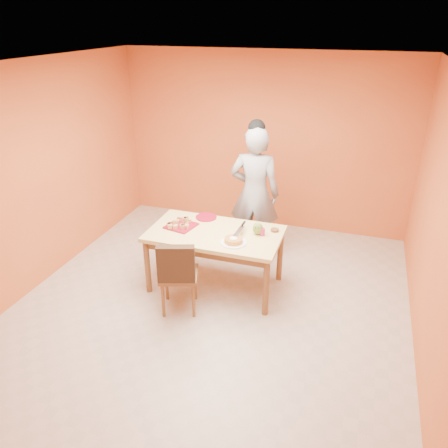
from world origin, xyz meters
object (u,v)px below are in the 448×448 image
(egg_ornament, at_px, (258,229))
(magenta_glass, at_px, (262,232))
(dining_table, at_px, (215,239))
(pastry_platter, at_px, (181,226))
(dining_chair, at_px, (178,273))
(person, at_px, (255,194))
(red_dinner_plate, at_px, (206,217))
(sponge_cake, at_px, (233,240))
(checker_tin, at_px, (275,230))

(egg_ornament, bearing_deg, magenta_glass, 8.33)
(dining_table, xyz_separation_m, pastry_platter, (-0.45, 0.01, 0.10))
(magenta_glass, bearing_deg, dining_table, -170.40)
(dining_chair, height_order, person, person)
(red_dinner_plate, height_order, magenta_glass, magenta_glass)
(dining_chair, distance_m, sponge_cake, 0.74)
(dining_chair, bearing_deg, red_dinner_plate, 71.93)
(dining_chair, xyz_separation_m, person, (0.48, 1.53, 0.45))
(red_dinner_plate, bearing_deg, pastry_platter, -121.18)
(egg_ornament, bearing_deg, sponge_cake, -114.94)
(person, relative_size, magenta_glass, 21.15)
(person, distance_m, egg_ornament, 0.88)
(person, xyz_separation_m, red_dinner_plate, (-0.49, -0.58, -0.16))
(dining_chair, height_order, checker_tin, dining_chair)
(magenta_glass, bearing_deg, pastry_platter, -175.29)
(person, height_order, egg_ornament, person)
(red_dinner_plate, bearing_deg, dining_table, -55.20)
(dining_table, bearing_deg, dining_chair, -111.60)
(egg_ornament, bearing_deg, pastry_platter, -164.74)
(dining_chair, xyz_separation_m, checker_tin, (0.92, 0.85, 0.29))
(dining_chair, bearing_deg, pastry_platter, 90.53)
(dining_table, distance_m, dining_chair, 0.67)
(sponge_cake, relative_size, egg_ornament, 1.36)
(person, bearing_deg, magenta_glass, 105.91)
(dining_chair, xyz_separation_m, sponge_cake, (0.53, 0.40, 0.31))
(dining_chair, xyz_separation_m, red_dinner_plate, (-0.01, 0.95, 0.28))
(dining_table, xyz_separation_m, sponge_cake, (0.30, -0.20, 0.13))
(checker_tin, bearing_deg, dining_chair, -137.32)
(dining_chair, height_order, pastry_platter, dining_chair)
(red_dinner_plate, relative_size, egg_ornament, 1.74)
(magenta_glass, bearing_deg, dining_chair, -138.99)
(dining_chair, relative_size, person, 0.50)
(dining_table, bearing_deg, egg_ornament, 10.85)
(magenta_glass, relative_size, checker_tin, 0.90)
(person, height_order, pastry_platter, person)
(dining_chair, distance_m, red_dinner_plate, 0.99)
(sponge_cake, distance_m, magenta_glass, 0.40)
(dining_chair, height_order, egg_ornament, dining_chair)
(red_dinner_plate, relative_size, sponge_cake, 1.29)
(pastry_platter, height_order, red_dinner_plate, pastry_platter)
(pastry_platter, height_order, egg_ornament, egg_ornament)
(pastry_platter, distance_m, checker_tin, 1.15)
(person, relative_size, egg_ornament, 11.96)
(dining_chair, height_order, magenta_glass, dining_chair)
(pastry_platter, bearing_deg, dining_table, -1.53)
(checker_tin, bearing_deg, dining_table, -160.13)
(pastry_platter, distance_m, sponge_cake, 0.77)
(person, bearing_deg, red_dinner_plate, 45.31)
(dining_chair, relative_size, checker_tin, 9.49)
(sponge_cake, bearing_deg, magenta_glass, 48.04)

